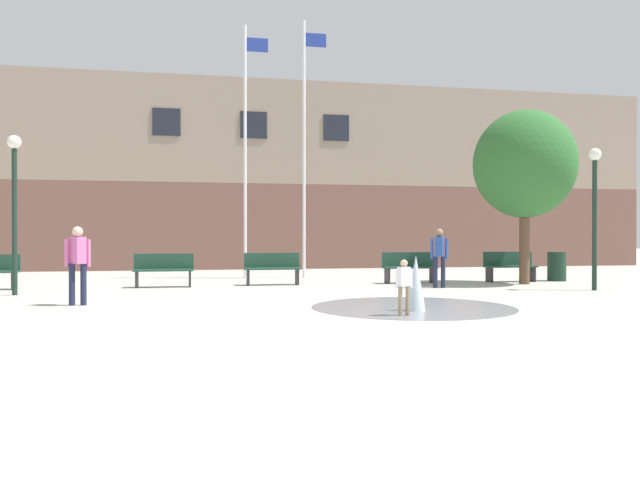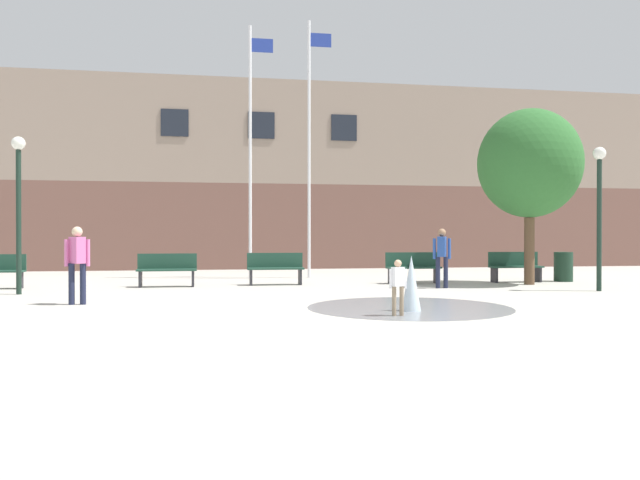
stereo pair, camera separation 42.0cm
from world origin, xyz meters
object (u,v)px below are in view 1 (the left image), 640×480
(teen_by_trashcan, at_px, (78,259))
(lamp_post_left_lane, at_px, (14,190))
(flagpole_left, at_px, (246,144))
(trash_can, at_px, (557,266))
(park_bench_under_right_flagpole, at_px, (272,268))
(park_bench_far_right, at_px, (510,266))
(park_bench_near_trashcan, at_px, (409,267))
(adult_watching, at_px, (439,253))
(flagpole_right, at_px, (305,142))
(park_bench_center, at_px, (164,270))
(street_tree_near_building, at_px, (525,164))
(child_running, at_px, (404,283))
(lamp_post_right_lane, at_px, (595,197))

(teen_by_trashcan, xyz_separation_m, lamp_post_left_lane, (-1.85, 2.55, 1.54))
(flagpole_left, bearing_deg, trash_can, -17.39)
(park_bench_under_right_flagpole, height_order, park_bench_far_right, same)
(park_bench_near_trashcan, bearing_deg, park_bench_under_right_flagpole, 177.85)
(park_bench_under_right_flagpole, distance_m, adult_watching, 4.69)
(park_bench_near_trashcan, distance_m, teen_by_trashcan, 9.53)
(park_bench_near_trashcan, relative_size, flagpole_right, 0.19)
(park_bench_center, distance_m, park_bench_far_right, 10.23)
(teen_by_trashcan, distance_m, lamp_post_left_lane, 3.51)
(teen_by_trashcan, distance_m, flagpole_left, 8.86)
(park_bench_near_trashcan, distance_m, trash_can, 4.79)
(park_bench_near_trashcan, height_order, flagpole_left, flagpole_left)
(flagpole_right, bearing_deg, street_tree_near_building, -34.09)
(park_bench_near_trashcan, relative_size, teen_by_trashcan, 1.01)
(flagpole_right, bearing_deg, park_bench_near_trashcan, -47.92)
(park_bench_center, relative_size, child_running, 1.62)
(teen_by_trashcan, bearing_deg, park_bench_near_trashcan, -101.68)
(adult_watching, xyz_separation_m, trash_can, (4.56, 1.71, -0.48))
(flagpole_right, bearing_deg, child_running, -89.93)
(park_bench_near_trashcan, bearing_deg, flagpole_left, 147.57)
(park_bench_center, relative_size, lamp_post_left_lane, 0.42)
(teen_by_trashcan, xyz_separation_m, adult_watching, (8.75, 2.50, 0.00))
(lamp_post_right_lane, bearing_deg, park_bench_center, 163.66)
(park_bench_far_right, distance_m, flagpole_right, 7.67)
(flagpole_left, relative_size, lamp_post_right_lane, 2.26)
(teen_by_trashcan, bearing_deg, park_bench_under_right_flagpole, -83.71)
(park_bench_center, distance_m, child_running, 8.33)
(park_bench_far_right, bearing_deg, flagpole_right, 152.96)
(park_bench_under_right_flagpole, relative_size, child_running, 1.62)
(park_bench_under_right_flagpole, relative_size, flagpole_left, 0.19)
(park_bench_under_right_flagpole, distance_m, teen_by_trashcan, 6.29)
(park_bench_under_right_flagpole, height_order, lamp_post_left_lane, lamp_post_left_lane)
(trash_can, bearing_deg, park_bench_far_right, -178.81)
(park_bench_center, distance_m, park_bench_under_right_flagpole, 3.00)
(park_bench_center, height_order, park_bench_under_right_flagpole, same)
(flagpole_left, xyz_separation_m, lamp_post_left_lane, (-5.81, -4.59, -1.90))
(street_tree_near_building, bearing_deg, lamp_post_left_lane, -177.09)
(child_running, xyz_separation_m, adult_watching, (2.83, 5.34, 0.35))
(park_bench_center, xyz_separation_m, teen_by_trashcan, (-1.48, -4.20, 0.45))
(park_bench_near_trashcan, xyz_separation_m, teen_by_trashcan, (-8.52, -4.24, 0.45))
(park_bench_under_right_flagpole, distance_m, lamp_post_right_lane, 8.79)
(park_bench_under_right_flagpole, xyz_separation_m, lamp_post_right_lane, (7.89, -3.37, 1.92))
(park_bench_under_right_flagpole, bearing_deg, adult_watching, -23.89)
(child_running, relative_size, flagpole_left, 0.12)
(trash_can, height_order, street_tree_near_building, street_tree_near_building)
(child_running, relative_size, trash_can, 1.10)
(park_bench_near_trashcan, height_order, lamp_post_right_lane, lamp_post_right_lane)
(trash_can, bearing_deg, lamp_post_left_lane, -173.76)
(street_tree_near_building, bearing_deg, trash_can, 30.49)
(child_running, height_order, adult_watching, adult_watching)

